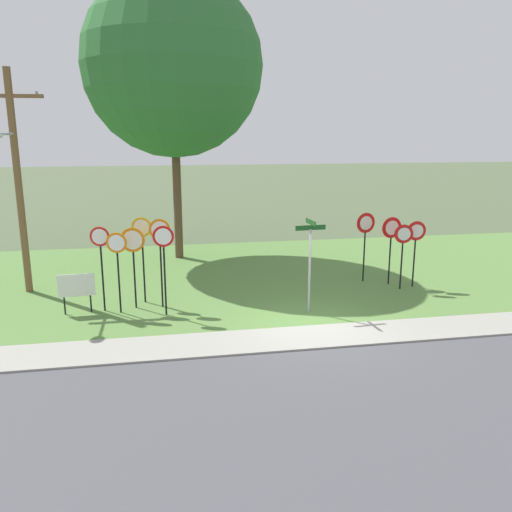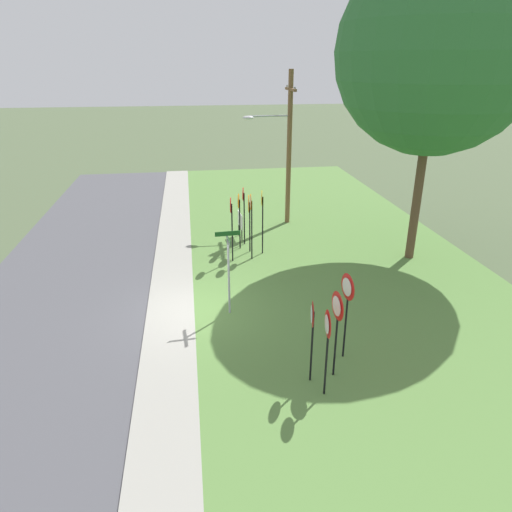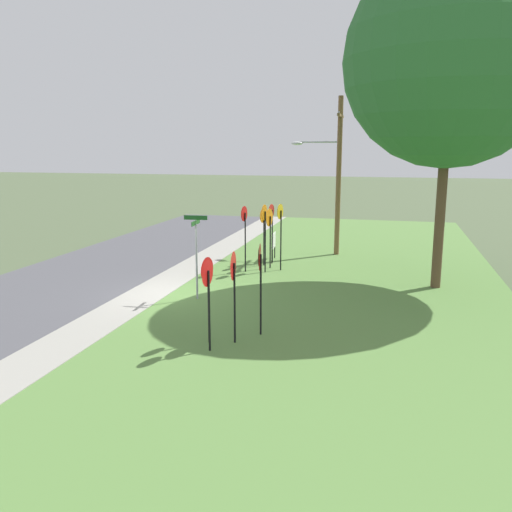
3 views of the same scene
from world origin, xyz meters
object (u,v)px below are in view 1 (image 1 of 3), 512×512
Objects in this scene: stop_sign_near_left at (133,250)px; stop_sign_far_right at (117,256)px; stop_sign_far_center at (164,252)px; yield_sign_far_left at (392,234)px; yield_sign_far_right at (403,242)px; stop_sign_center_tall at (142,242)px; yield_sign_near_left at (366,230)px; stop_sign_near_right at (101,252)px; stop_sign_far_left at (160,244)px; oak_tree_left at (173,66)px; yield_sign_near_right at (416,238)px; utility_pole at (16,175)px; street_name_post at (310,258)px; notice_board at (76,287)px.

stop_sign_near_left is 0.60m from stop_sign_far_right.
yield_sign_far_left is (8.13, 1.92, -0.11)m from stop_sign_far_center.
yield_sign_far_left reaches higher than yield_sign_far_right.
stop_sign_center_tall is at bearing 62.07° from stop_sign_far_right.
stop_sign_center_tall is at bearing 178.87° from yield_sign_near_left.
yield_sign_far_left is at bearing 16.62° from stop_sign_near_right.
stop_sign_far_left is 7.62m from yield_sign_near_left.
yield_sign_near_left is at bearing 141.04° from yield_sign_far_left.
oak_tree_left reaches higher than stop_sign_center_tall.
stop_sign_far_left reaches higher than yield_sign_near_right.
utility_pole is (-4.05, 1.81, 2.08)m from stop_sign_center_tall.
stop_sign_far_center is at bearing -77.90° from stop_sign_far_left.
stop_sign_far_right is 9.62m from yield_sign_far_left.
street_name_post is at bearing -143.88° from yield_sign_near_left.
stop_sign_far_left is 0.38× the size of utility_pole.
yield_sign_near_right reaches higher than yield_sign_far_right.
stop_sign_far_right reaches higher than notice_board.
stop_sign_far_right is 0.34× the size of utility_pole.
yield_sign_far_right is at bearing 8.85° from stop_sign_center_tall.
street_name_post reaches higher than stop_sign_center_tall.
yield_sign_near_left is 12.27m from utility_pole.
stop_sign_near_left is at bearing 144.76° from stop_sign_far_center.
stop_sign_far_right is 1.63m from notice_board.
yield_sign_far_left is (8.79, 0.53, -0.15)m from stop_sign_center_tall.
stop_sign_center_tall is 1.13× the size of yield_sign_far_left.
yield_sign_near_right reaches higher than notice_board.
yield_sign_far_right is at bearing -83.72° from yield_sign_far_left.
yield_sign_far_left is at bearing 20.43° from stop_sign_far_center.
street_name_post is 0.24× the size of oak_tree_left.
street_name_post is (-4.48, -1.97, -0.05)m from yield_sign_near_right.
oak_tree_left is (1.36, 6.25, 6.11)m from stop_sign_center_tall.
yield_sign_near_left is at bearing 17.32° from stop_sign_center_tall.
yield_sign_far_left is (9.51, 1.45, 0.06)m from stop_sign_far_right.
yield_sign_far_right is (8.26, 1.24, -0.24)m from stop_sign_far_center.
stop_sign_near_left is 0.93× the size of stop_sign_far_center.
stop_sign_far_left is 4.68m from street_name_post.
utility_pole is 4.61m from notice_board.
stop_sign_center_tall is at bearing 122.80° from stop_sign_far_center.
utility_pole is (-4.72, 3.19, 2.12)m from stop_sign_far_center.
stop_sign_near_right is 1.40m from stop_sign_center_tall.
utility_pole is 6.01× the size of notice_board.
stop_sign_far_left is 1.22× the size of yield_sign_far_right.
stop_sign_near_right is at bearing -178.25° from yield_sign_far_left.
stop_sign_far_center is (1.89, -0.74, 0.08)m from stop_sign_near_right.
yield_sign_near_right is (9.79, 0.60, -0.11)m from stop_sign_near_left.
yield_sign_near_left is 10.24m from notice_board.
yield_sign_near_right is at bearing 9.10° from stop_sign_far_left.
stop_sign_near_left is 4.96m from utility_pole.
stop_sign_far_right is at bearing -39.27° from utility_pole.
stop_sign_near_right is at bearing -167.35° from yield_sign_far_right.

